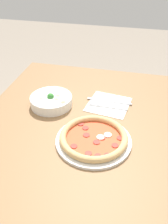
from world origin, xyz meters
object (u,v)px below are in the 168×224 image
at_px(fork, 108,107).
at_px(bowl, 51,100).
at_px(knife, 111,101).
at_px(pizza, 94,138).

bearing_deg(fork, bowl, 10.23).
relative_size(bowl, knife, 0.91).
bearing_deg(knife, pizza, 86.93).
distance_m(bowl, knife, 0.29).
height_order(bowl, knife, bowl).
xyz_separation_m(pizza, fork, (0.24, -0.02, -0.01)).
relative_size(pizza, bowl, 1.50).
bearing_deg(fork, pizza, 87.54).
xyz_separation_m(pizza, knife, (0.30, -0.03, -0.01)).
relative_size(pizza, knife, 1.36).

